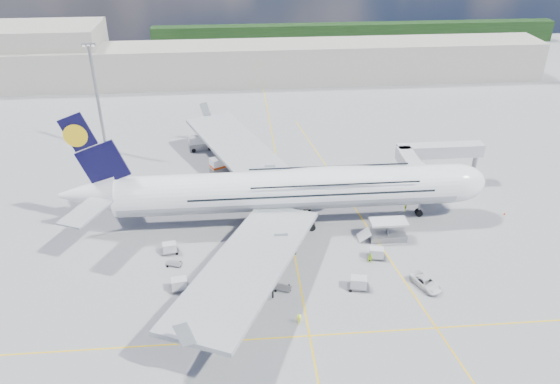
{
  "coord_description": "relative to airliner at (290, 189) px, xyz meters",
  "views": [
    {
      "loc": [
        -9.04,
        -76.12,
        54.82
      ],
      "look_at": [
        -1.73,
        8.0,
        7.55
      ],
      "focal_mm": 35.0,
      "sensor_mm": 36.0,
      "label": 1
    }
  ],
  "objects": [
    {
      "name": "taxi_line_main",
      "position": [
        -0.26,
        -10.0,
        -6.86
      ],
      "size": [
        0.25,
        220.0,
        0.01
      ],
      "primitive_type": "cube",
      "color": "yellow",
      "rests_on": "ground"
    },
    {
      "name": "catering_truck_inner",
      "position": [
        -12.13,
        20.67,
        -5.01
      ],
      "size": [
        7.17,
        4.93,
        3.95
      ],
      "rotation": [
        0.0,
        0.0,
        0.45
      ],
      "color": "gray",
      "rests_on": "ground"
    },
    {
      "name": "dolly_row_b",
      "position": [
        -21.48,
        -8.28,
        -5.81
      ],
      "size": [
        3.35,
        2.17,
        1.97
      ],
      "rotation": [
        0.0,
        0.0,
        0.17
      ],
      "color": "gray",
      "rests_on": "ground"
    },
    {
      "name": "hangar",
      "position": [
        -70.26,
        90.0,
        2.13
      ],
      "size": [
        40.0,
        22.0,
        18.0
      ],
      "primitive_type": "cube",
      "color": "#B2AD9E",
      "rests_on": "ground"
    },
    {
      "name": "crew_wing",
      "position": [
        -11.46,
        -12.12,
        -6.09
      ],
      "size": [
        0.79,
        0.98,
        1.55
      ],
      "primitive_type": "imported",
      "rotation": [
        0.0,
        0.0,
        1.03
      ],
      "color": "#B6E317",
      "rests_on": "ground"
    },
    {
      "name": "cone_wing_right_inner",
      "position": [
        -6.44,
        -20.5,
        -6.56
      ],
      "size": [
        0.49,
        0.49,
        0.63
      ],
      "color": "#E1440B",
      "rests_on": "ground"
    },
    {
      "name": "cone_tail",
      "position": [
        -40.53,
        2.08,
        -6.56
      ],
      "size": [
        0.5,
        0.5,
        0.63
      ],
      "color": "#E1440B",
      "rests_on": "ground"
    },
    {
      "name": "dolly_nose_far",
      "position": [
        13.36,
        -12.86,
        -5.79
      ],
      "size": [
        3.42,
        2.25,
        2.0
      ],
      "rotation": [
        0.0,
        0.0,
        -0.19
      ],
      "color": "gray",
      "rests_on": "ground"
    },
    {
      "name": "baggage_tug",
      "position": [
        -1.75,
        -10.5,
        -6.02
      ],
      "size": [
        3.3,
        2.01,
        1.92
      ],
      "rotation": [
        0.0,
        0.0,
        0.2
      ],
      "color": "white",
      "rests_on": "ground"
    },
    {
      "name": "catering_truck_outer",
      "position": [
        -17.77,
        33.76,
        -5.21
      ],
      "size": [
        6.29,
        3.26,
        3.58
      ],
      "rotation": [
        0.0,
        0.0,
        0.2
      ],
      "color": "gray",
      "rests_on": "ground"
    },
    {
      "name": "cone_wing_right_outer",
      "position": [
        -15.22,
        -27.27,
        -6.56
      ],
      "size": [
        0.5,
        0.5,
        0.64
      ],
      "color": "#E1440B",
      "rests_on": "ground"
    },
    {
      "name": "taxi_line_cross",
      "position": [
        -0.26,
        -30.0,
        -6.86
      ],
      "size": [
        120.0,
        0.25,
        0.01
      ],
      "primitive_type": "cube",
      "color": "yellow",
      "rests_on": "ground"
    },
    {
      "name": "crew_tug",
      "position": [
        -1.46,
        -27.5,
        -6.0
      ],
      "size": [
        1.26,
        0.95,
        1.73
      ],
      "primitive_type": "imported",
      "rotation": [
        0.0,
        0.0,
        -0.3
      ],
      "color": "#EBFF1A",
      "rests_on": "ground"
    },
    {
      "name": "terminal",
      "position": [
        -0.26,
        85.0,
        -0.87
      ],
      "size": [
        180.0,
        16.0,
        12.0
      ],
      "primitive_type": "cube",
      "color": "#B2AD9E",
      "rests_on": "ground"
    },
    {
      "name": "crew_nose",
      "position": [
        22.84,
        2.14,
        -5.91
      ],
      "size": [
        0.82,
        0.81,
        1.91
      ],
      "primitive_type": "imported",
      "rotation": [
        0.0,
        0.0,
        0.78
      ],
      "color": "#D8FC1A",
      "rests_on": "ground"
    },
    {
      "name": "airliner",
      "position": [
        0.0,
        0.0,
        0.0
      ],
      "size": [
        77.26,
        79.15,
        23.71
      ],
      "color": "white",
      "rests_on": "ground"
    },
    {
      "name": "dolly_nose_near",
      "position": [
        8.66,
        -20.48,
        -5.72
      ],
      "size": [
        3.65,
        2.42,
        2.13
      ],
      "rotation": [
        0.0,
        0.0,
        -0.2
      ],
      "color": "gray",
      "rests_on": "ground"
    },
    {
      "name": "jet_bridge",
      "position": [
        29.55,
        10.94,
        -0.02
      ],
      "size": [
        18.8,
        12.1,
        8.5
      ],
      "color": "#B7B7BC",
      "rests_on": "ground"
    },
    {
      "name": "crew_loader",
      "position": [
        11.99,
        -14.09,
        -5.94
      ],
      "size": [
        1.15,
        1.1,
        1.86
      ],
      "primitive_type": "imported",
      "rotation": [
        0.0,
        0.0,
        -0.62
      ],
      "color": "#BCF81A",
      "rests_on": "ground"
    },
    {
      "name": "cargo_loader",
      "position": [
        16.56,
        -7.11,
        -5.62
      ],
      "size": [
        8.53,
        3.2,
        3.67
      ],
      "color": "silver",
      "rests_on": "ground"
    },
    {
      "name": "crew_van",
      "position": [
        16.07,
        -4.21,
        -5.98
      ],
      "size": [
        1.01,
        1.01,
        1.77
      ],
      "primitive_type": "imported",
      "rotation": [
        0.0,
        0.0,
        2.34
      ],
      "color": "#94DC17",
      "rests_on": "ground"
    },
    {
      "name": "service_van",
      "position": [
        19.32,
        -20.9,
        -6.09
      ],
      "size": [
        4.59,
        6.16,
        1.55
      ],
      "primitive_type": "imported",
      "rotation": [
        0.0,
        0.0,
        0.41
      ],
      "color": "white",
      "rests_on": "ground"
    },
    {
      "name": "dolly_back",
      "position": [
        -19.08,
        -18.31,
        -5.76
      ],
      "size": [
        3.47,
        2.21,
        2.06
      ],
      "rotation": [
        0.0,
        0.0,
        0.15
      ],
      "color": "gray",
      "rests_on": "ground"
    },
    {
      "name": "taxi_line_diag",
      "position": [
        13.74,
        -0.0,
        -6.86
      ],
      "size": [
        14.16,
        99.06,
        0.01
      ],
      "primitive_type": "cube",
      "rotation": [
        0.0,
        0.0,
        0.14
      ],
      "color": "yellow",
      "rests_on": "ground"
    },
    {
      "name": "cone_wing_left_outer",
      "position": [
        -9.37,
        25.53,
        -6.59
      ],
      "size": [
        0.45,
        0.45,
        0.58
      ],
      "color": "#E1440B",
      "rests_on": "ground"
    },
    {
      "name": "light_mast",
      "position": [
        -40.26,
        35.0,
        6.34
      ],
      "size": [
        3.0,
        0.7,
        25.5
      ],
      "color": "gray",
      "rests_on": "ground"
    },
    {
      "name": "cone_wing_left_inner",
      "position": [
        -14.65,
        14.91,
        -6.59
      ],
      "size": [
        0.45,
        0.45,
        0.58
      ],
      "color": "#E1440B",
      "rests_on": "ground"
    },
    {
      "name": "dolly_row_c",
      "position": [
        -3.18,
        -19.6,
        -6.55
      ],
      "size": [
        3.15,
        2.49,
        0.41
      ],
      "rotation": [
        0.0,
        0.0,
        -0.42
      ],
      "color": "gray",
      "rests_on": "ground"
    },
    {
      "name": "cone_nose",
      "position": [
        41.3,
        -1.16,
        -6.6
      ],
      "size": [
        0.43,
        0.43,
        0.55
      ],
      "color": "#E1440B",
      "rests_on": "ground"
    },
    {
      "name": "dolly_row_a",
      "position": [
        -20.52,
        -11.82,
        -6.58
      ],
      "size": [
        2.89,
        2.16,
        0.38
      ],
      "rotation": [
        0.0,
        0.0,
        -0.34
      ],
      "color": "gray",
      "rests_on": "ground"
    },
    {
      "name": "ground",
      "position": [
        -0.26,
        -10.0,
        -6.87
      ],
      "size": [
        300.0,
        300.0,
        0.0
      ],
      "primitive_type": "plane",
      "color": "gray",
      "rests_on": "ground"
    },
    {
      "name": "tree_line",
      "position": [
        39.74,
        130.0,
        -2.87
      ],
      "size": [
        160.0,
        6.0,
        8.0
      ],
      "primitive_type": "cube",
      "color": "#193814",
      "rests_on": "ground"
    }
  ]
}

